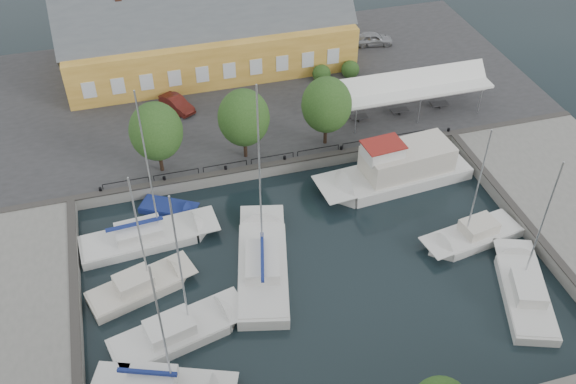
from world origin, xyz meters
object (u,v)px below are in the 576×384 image
object	(u,v)px
warehouse	(202,34)
center_sailboat	(263,267)
tent_canopy	(413,87)
east_boat_c	(524,293)
west_boat_b	(140,289)
launch_nw	(168,209)
west_boat_c	(177,334)
car_red	(177,104)
car_silver	(373,39)
trawler	(399,171)
east_boat_b	(473,237)
west_boat_a	(146,239)

from	to	relation	value
warehouse	center_sailboat	distance (m)	28.79
tent_canopy	east_boat_c	size ratio (longest dim) A/B	1.23
tent_canopy	west_boat_b	size ratio (longest dim) A/B	1.36
center_sailboat	launch_nw	size ratio (longest dim) A/B	3.16
west_boat_c	east_boat_c	bearing A→B (deg)	-7.38
car_red	east_boat_c	world-z (taller)	east_boat_c
car_silver	trawler	xyz separation A→B (m)	(-5.98, -21.06, -0.71)
car_red	tent_canopy	bearing A→B (deg)	-46.28
tent_canopy	center_sailboat	size ratio (longest dim) A/B	0.93
car_silver	car_red	size ratio (longest dim) A/B	1.09
tent_canopy	east_boat_b	world-z (taller)	east_boat_b
warehouse	tent_canopy	distance (m)	21.63
west_boat_c	warehouse	bearing A→B (deg)	76.78
center_sailboat	west_boat_b	world-z (taller)	center_sailboat
car_silver	launch_nw	xyz separation A→B (m)	(-24.72, -19.55, -1.63)
launch_nw	tent_canopy	bearing A→B (deg)	15.35
west_boat_a	launch_nw	size ratio (longest dim) A/B	2.80
car_silver	west_boat_c	size ratio (longest dim) A/B	0.35
center_sailboat	west_boat_b	distance (m)	8.56
car_red	west_boat_c	distance (m)	25.20
car_red	east_boat_c	size ratio (longest dim) A/B	0.34
warehouse	car_silver	distance (m)	18.38
car_red	center_sailboat	xyz separation A→B (m)	(2.92, -20.84, -1.28)
warehouse	tent_canopy	world-z (taller)	warehouse
trawler	west_boat_b	world-z (taller)	west_boat_b
car_silver	car_red	bearing A→B (deg)	116.88
trawler	west_boat_a	distance (m)	20.83
warehouse	car_red	world-z (taller)	warehouse
tent_canopy	east_boat_b	xyz separation A→B (m)	(-1.78, -15.80, -3.42)
warehouse	west_boat_b	bearing A→B (deg)	-108.76
tent_canopy	trawler	bearing A→B (deg)	-119.25
warehouse	west_boat_a	distance (m)	25.14
car_red	launch_nw	distance (m)	12.94
trawler	east_boat_c	world-z (taller)	east_boat_c
west_boat_b	car_silver	bearing A→B (deg)	44.66
warehouse	center_sailboat	bearing A→B (deg)	-91.95
east_boat_c	center_sailboat	bearing A→B (deg)	156.87
car_red	center_sailboat	bearing A→B (deg)	-111.43
west_boat_c	car_silver	bearing A→B (deg)	50.99
trawler	east_boat_b	size ratio (longest dim) A/B	1.24
east_boat_b	car_silver	bearing A→B (deg)	83.41
tent_canopy	west_boat_a	world-z (taller)	west_boat_a
trawler	west_boat_c	size ratio (longest dim) A/B	1.10
east_boat_b	trawler	bearing A→B (deg)	108.36
car_silver	car_red	distance (m)	23.14
warehouse	car_red	size ratio (longest dim) A/B	7.32
car_red	east_boat_c	distance (m)	33.98
car_silver	east_boat_c	xyz separation A→B (m)	(-2.67, -34.85, -1.46)
car_silver	west_boat_b	distance (m)	38.95
car_silver	west_boat_a	distance (m)	35.04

